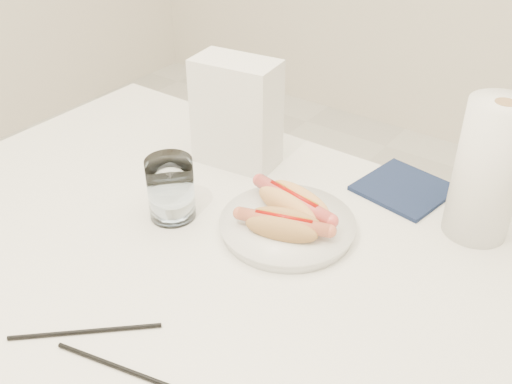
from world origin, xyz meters
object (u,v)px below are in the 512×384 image
Objects in this scene: plate at (287,227)px; hotdog_right at (284,225)px; table at (215,277)px; napkin_box at (237,113)px; water_glass at (171,189)px; paper_towel_roll at (488,171)px; hotdog_left at (293,203)px.

hotdog_right is at bearing -67.88° from plate.
hotdog_right is at bearing 43.47° from table.
table is 0.33m from napkin_box.
table is 10.84× the size of water_glass.
table is at bearing -137.39° from paper_towel_roll.
water_glass is 0.47× the size of paper_towel_roll.
plate is (0.07, 0.11, 0.07)m from table.
hotdog_right is 0.33m from paper_towel_roll.
hotdog_left is at bearing 91.00° from hotdog_right.
napkin_box is 0.46m from paper_towel_roll.
hotdog_left is 0.31m from paper_towel_roll.
hotdog_right is (0.08, 0.08, 0.10)m from table.
napkin_box is (-0.22, 0.17, 0.07)m from hotdog_right.
paper_towel_roll is at bearing -1.50° from napkin_box.
water_glass is at bearing 165.53° from table.
plate is 1.46× the size of hotdog_right.
water_glass is 0.52× the size of napkin_box.
napkin_box is at bearing 96.36° from water_glass.
water_glass is (-0.20, -0.05, 0.02)m from hotdog_right.
water_glass is 0.22m from napkin_box.
napkin_box reaches higher than hotdog_left.
table is at bearing -122.36° from plate.
paper_towel_roll is at bearing 42.61° from table.
plate is at bearing -40.65° from napkin_box.
napkin_box is at bearing 162.58° from hotdog_left.
hotdog_left reaches higher than hotdog_right.
plate is 0.21m from water_glass.
napkin_box reaches higher than hotdog_right.
hotdog_left is 0.79× the size of napkin_box.
plate is at bearing -143.54° from paper_towel_roll.
water_glass is at bearing -138.47° from hotdog_left.
hotdog_right is 0.64× the size of paper_towel_roll.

